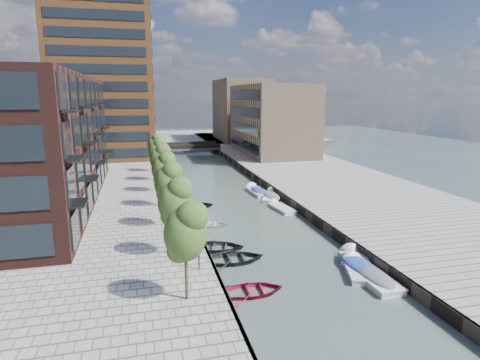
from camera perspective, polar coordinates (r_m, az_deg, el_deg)
name	(u,v)px	position (r m, az deg, el deg)	size (l,w,h in m)	color
water	(216,183)	(60.46, -3.45, -0.38)	(300.00, 300.00, 0.00)	#38473F
quay_right	(314,174)	(65.13, 10.52, 0.79)	(20.00, 140.00, 1.00)	gray
quay_wall_left	(175,181)	(59.57, -9.23, -0.21)	(0.25, 140.00, 1.00)	#332823
quay_wall_right	(255,177)	(61.73, 2.12, 0.37)	(0.25, 140.00, 1.00)	#332823
far_closure	(178,138)	(119.21, -8.81, 5.87)	(80.00, 40.00, 1.00)	gray
apartment_block	(54,140)	(49.20, -24.88, 5.14)	(8.00, 38.00, 14.00)	black
tower	(104,79)	(83.37, -18.84, 13.48)	(18.00, 18.00, 30.00)	brown
tan_block_near	(272,119)	(84.56, 4.50, 8.62)	(12.00, 25.00, 14.00)	tan
tan_block_far	(241,110)	(109.46, 0.15, 9.94)	(12.00, 20.00, 16.00)	tan
bridge	(190,147)	(91.44, -7.17, 4.65)	(13.00, 6.00, 1.30)	gray
tree_0	(185,230)	(23.46, -7.82, -7.08)	(2.50, 2.50, 5.95)	#382619
tree_1	(175,200)	(30.14, -9.29, -2.81)	(2.50, 2.50, 5.95)	#382619
tree_2	(168,181)	(36.94, -10.22, -0.11)	(2.50, 2.50, 5.95)	#382619
tree_3	(163,168)	(43.80, -10.86, 1.76)	(2.50, 2.50, 5.95)	#382619
tree_4	(160,158)	(50.70, -11.33, 3.11)	(2.50, 2.50, 5.95)	#382619
tree_5	(157,150)	(57.62, -11.68, 4.15)	(2.50, 2.50, 5.95)	#382619
tree_6	(155,145)	(64.56, -11.96, 4.96)	(2.50, 2.50, 5.95)	#382619
lamp_0	(198,235)	(27.95, -5.96, -7.76)	(0.24, 0.24, 4.12)	black
lamp_1	(177,185)	(43.26, -8.97, -0.73)	(0.24, 0.24, 4.12)	black
lamp_2	(167,162)	(58.94, -10.39, 2.60)	(0.24, 0.24, 4.12)	black
sloop_0	(233,262)	(32.35, -0.98, -11.56)	(3.58, 5.01, 1.04)	#232326
sloop_1	(216,250)	(34.75, -3.40, -9.87)	(3.44, 4.81, 1.00)	#252427
sloop_2	(252,294)	(27.68, 1.74, -15.85)	(3.12, 4.36, 0.90)	maroon
sloop_3	(208,226)	(40.76, -4.55, -6.54)	(2.97, 4.15, 0.86)	white
sloop_4	(193,207)	(47.48, -6.69, -3.89)	(3.42, 4.78, 0.99)	#242326
motorboat_0	(357,265)	(32.44, 16.28, -11.55)	(3.64, 6.04, 1.91)	silver
motorboat_1	(369,275)	(31.08, 17.85, -12.74)	(1.97, 5.59, 1.86)	silver
motorboat_2	(280,208)	(46.74, 5.69, -4.01)	(2.12, 4.67, 1.50)	silver
motorboat_3	(257,191)	(54.00, 2.42, -1.63)	(2.16, 5.46, 1.79)	white
motorboat_4	(272,196)	(51.44, 4.52, -2.35)	(3.77, 5.63, 1.78)	white
car	(247,147)	(88.32, 0.95, 4.66)	(1.54, 3.82, 1.30)	#989A9C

